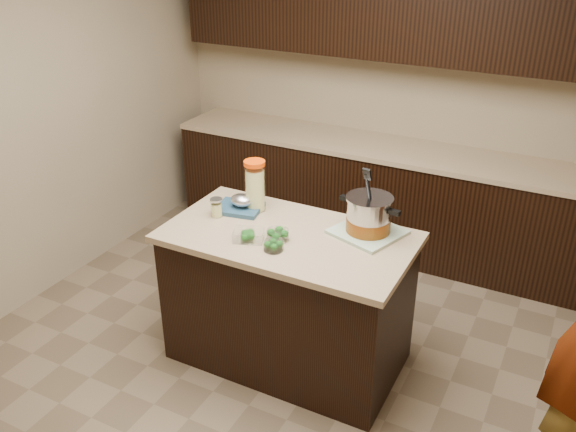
# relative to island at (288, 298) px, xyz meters

# --- Properties ---
(ground_plane) EXTENTS (4.00, 4.00, 0.00)m
(ground_plane) POSITION_rel_island_xyz_m (0.00, 0.00, -0.45)
(ground_plane) COLOR brown
(ground_plane) RESTS_ON ground
(room_shell) EXTENTS (4.04, 4.04, 2.72)m
(room_shell) POSITION_rel_island_xyz_m (0.00, 0.00, 1.26)
(room_shell) COLOR tan
(room_shell) RESTS_ON ground
(back_cabinets) EXTENTS (3.60, 0.63, 2.33)m
(back_cabinets) POSITION_rel_island_xyz_m (0.00, 1.74, 0.49)
(back_cabinets) COLOR black
(back_cabinets) RESTS_ON ground
(island) EXTENTS (1.46, 0.81, 0.90)m
(island) POSITION_rel_island_xyz_m (0.00, 0.00, 0.00)
(island) COLOR black
(island) RESTS_ON ground
(dish_towel) EXTENTS (0.46, 0.46, 0.02)m
(dish_towel) POSITION_rel_island_xyz_m (0.41, 0.23, 0.46)
(dish_towel) COLOR #5C895F
(dish_towel) RESTS_ON island
(stock_pot) EXTENTS (0.38, 0.31, 0.39)m
(stock_pot) POSITION_rel_island_xyz_m (0.41, 0.22, 0.56)
(stock_pot) COLOR #B7B7BC
(stock_pot) RESTS_ON dish_towel
(lemonade_pitcher) EXTENTS (0.16, 0.16, 0.32)m
(lemonade_pitcher) POSITION_rel_island_xyz_m (-0.34, 0.20, 0.60)
(lemonade_pitcher) COLOR #D7D683
(lemonade_pitcher) RESTS_ON island
(mason_jar) EXTENTS (0.08, 0.08, 0.13)m
(mason_jar) POSITION_rel_island_xyz_m (-0.50, 0.01, 0.50)
(mason_jar) COLOR #D7D683
(mason_jar) RESTS_ON island
(broccoli_tub_left) EXTENTS (0.13, 0.13, 0.06)m
(broccoli_tub_left) POSITION_rel_island_xyz_m (-0.02, -0.09, 0.48)
(broccoli_tub_left) COLOR silver
(broccoli_tub_left) RESTS_ON island
(broccoli_tub_right) EXTENTS (0.14, 0.14, 0.05)m
(broccoli_tub_right) POSITION_rel_island_xyz_m (0.01, -0.20, 0.47)
(broccoli_tub_right) COLOR silver
(broccoli_tub_right) RESTS_ON island
(broccoli_tub_rect) EXTENTS (0.21, 0.18, 0.06)m
(broccoli_tub_rect) POSITION_rel_island_xyz_m (-0.17, -0.16, 0.48)
(broccoli_tub_rect) COLOR silver
(broccoli_tub_rect) RESTS_ON island
(blue_tray) EXTENTS (0.31, 0.27, 0.11)m
(blue_tray) POSITION_rel_island_xyz_m (-0.41, 0.14, 0.48)
(blue_tray) COLOR navy
(blue_tray) RESTS_ON island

